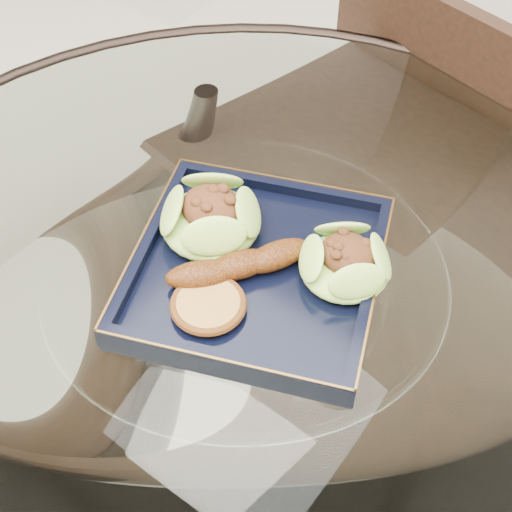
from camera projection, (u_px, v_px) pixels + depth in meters
The scene contains 7 objects.
dining_table at pixel (247, 380), 0.91m from camera, with size 1.13×1.13×0.77m.
dining_chair at pixel (360, 213), 1.26m from camera, with size 0.45×0.45×0.86m.
navy_plate at pixel (256, 273), 0.80m from camera, with size 0.27×0.27×0.02m, color black.
lettuce_wrap_left at pixel (211, 219), 0.81m from camera, with size 0.11×0.11×0.04m, color olive.
lettuce_wrap_right at pixel (345, 264), 0.77m from camera, with size 0.10×0.10×0.04m, color #79B033.
roasted_plantain at pixel (239, 265), 0.78m from camera, with size 0.16×0.03×0.03m, color #642D0A.
crumb_patty at pixel (208, 306), 0.75m from camera, with size 0.07×0.07×0.01m, color #A87338.
Camera 1 is at (0.29, -0.38, 1.39)m, focal length 50.00 mm.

